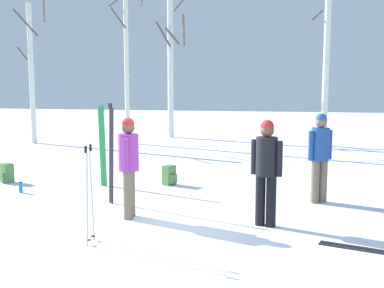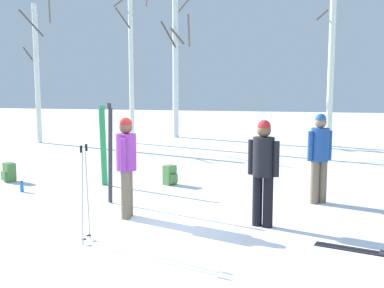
{
  "view_description": "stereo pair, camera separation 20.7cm",
  "coord_description": "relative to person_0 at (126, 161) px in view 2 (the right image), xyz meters",
  "views": [
    {
      "loc": [
        1.53,
        -7.15,
        2.31
      ],
      "look_at": [
        -0.3,
        2.57,
        1.0
      ],
      "focal_mm": 44.27,
      "sensor_mm": 36.0,
      "label": 1
    },
    {
      "loc": [
        1.74,
        -7.11,
        2.31
      ],
      "look_at": [
        -0.3,
        2.57,
        1.0
      ],
      "focal_mm": 44.27,
      "sensor_mm": 36.0,
      "label": 2
    }
  ],
  "objects": [
    {
      "name": "ski_poles_0",
      "position": [
        -0.15,
        -1.33,
        -0.22
      ],
      "size": [
        0.07,
        0.27,
        1.42
      ],
      "color": "#B2B2BC",
      "rests_on": "ground_plane"
    },
    {
      "name": "ski_pair_lying_0",
      "position": [
        3.94,
        -0.98,
        -0.97
      ],
      "size": [
        1.72,
        0.67,
        0.05
      ],
      "color": "black",
      "rests_on": "ground_plane"
    },
    {
      "name": "backpack_1",
      "position": [
        -3.68,
        2.21,
        -0.77
      ],
      "size": [
        0.33,
        0.34,
        0.44
      ],
      "color": "#4C7F3F",
      "rests_on": "ground_plane"
    },
    {
      "name": "ski_pair_planted_0",
      "position": [
        -1.36,
        2.28,
        -0.09
      ],
      "size": [
        0.16,
        0.05,
        1.79
      ],
      "color": "green",
      "rests_on": "ground_plane"
    },
    {
      "name": "birch_tree_1",
      "position": [
        -3.13,
        9.41,
        2.98
      ],
      "size": [
        1.58,
        1.45,
        7.54
      ],
      "color": "#E8EACD",
      "rests_on": "ground_plane"
    },
    {
      "name": "ground_plane",
      "position": [
        0.97,
        -0.37,
        -0.98
      ],
      "size": [
        60.0,
        60.0,
        0.0
      ],
      "primitive_type": "plane",
      "color": "white"
    },
    {
      "name": "person_2",
      "position": [
        2.29,
        -0.03,
        0.0
      ],
      "size": [
        0.5,
        0.34,
        1.72
      ],
      "color": "black",
      "rests_on": "ground_plane"
    },
    {
      "name": "person_1",
      "position": [
        3.25,
        1.66,
        0.0
      ],
      "size": [
        0.46,
        0.34,
        1.72
      ],
      "color": "#72604C",
      "rests_on": "ground_plane"
    },
    {
      "name": "ski_pair_planted_1",
      "position": [
        -0.62,
        0.83,
        -0.03
      ],
      "size": [
        0.18,
        0.15,
        1.91
      ],
      "color": "black",
      "rests_on": "ground_plane"
    },
    {
      "name": "birch_tree_3",
      "position": [
        4.05,
        10.04,
        2.56
      ],
      "size": [
        1.26,
        1.23,
        6.8
      ],
      "color": "silver",
      "rests_on": "ground_plane"
    },
    {
      "name": "water_bottle_0",
      "position": [
        -2.81,
        1.33,
        -0.87
      ],
      "size": [
        0.07,
        0.07,
        0.23
      ],
      "color": "#1E72BF",
      "rests_on": "ground_plane"
    },
    {
      "name": "birch_tree_0",
      "position": [
        -6.63,
        8.81,
        1.74
      ],
      "size": [
        1.25,
        1.28,
        5.65
      ],
      "color": "silver",
      "rests_on": "ground_plane"
    },
    {
      "name": "backpack_0",
      "position": [
        0.07,
        2.65,
        -0.77
      ],
      "size": [
        0.34,
        0.33,
        0.44
      ],
      "color": "#4C7F3F",
      "rests_on": "ground_plane"
    },
    {
      "name": "birch_tree_2",
      "position": [
        -1.99,
        11.63,
        2.53
      ],
      "size": [
        1.29,
        1.28,
        7.1
      ],
      "color": "silver",
      "rests_on": "ground_plane"
    },
    {
      "name": "person_0",
      "position": [
        0.0,
        0.0,
        0.0
      ],
      "size": [
        0.34,
        0.52,
        1.72
      ],
      "color": "#72604C",
      "rests_on": "ground_plane"
    }
  ]
}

